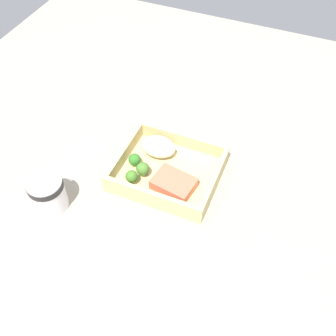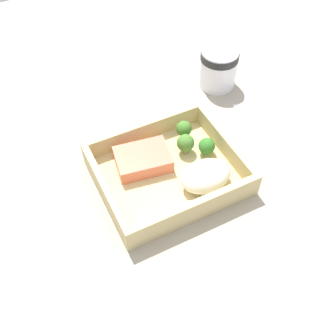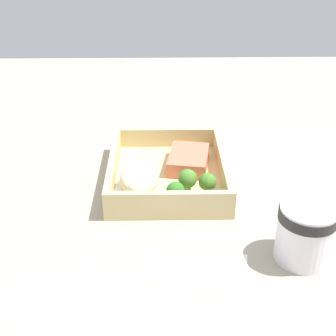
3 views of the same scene
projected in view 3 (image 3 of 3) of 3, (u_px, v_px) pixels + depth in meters
The scene contains 11 objects.
ground_plane at pixel (168, 185), 88.97cm from camera, with size 160.00×160.00×2.00cm, color #A09680.
takeout_tray at pixel (168, 178), 88.18cm from camera, with size 25.57×21.69×1.20cm, color #CEB87D.
tray_rim at pixel (168, 166), 86.91cm from camera, with size 25.57×21.69×3.91cm.
salmon_fillet at pixel (188, 160), 90.03cm from camera, with size 9.99×7.23×2.87cm, color #D86B4E.
mashed_potatoes at pixel (139, 178), 82.46cm from camera, with size 9.31×6.82×4.49cm, color beige.
broccoli_floret_1 at pixel (207, 183), 80.81cm from camera, with size 3.09×3.09×4.13cm.
broccoli_floret_2 at pixel (188, 179), 82.08cm from camera, with size 3.37×3.37×4.11cm.
broccoli_floret_3 at pixel (175, 191), 79.29cm from camera, with size 3.18×3.18×3.64cm.
fork at pixel (126, 172), 88.25cm from camera, with size 15.89×3.18×0.44cm.
paper_cup at pixel (306, 230), 66.89cm from camera, with size 8.38×8.38×8.92cm.
receipt_slip at pixel (194, 269), 67.02cm from camera, with size 8.57×15.08×0.24cm, color white.
Camera 3 is at (75.67, -1.33, 45.90)cm, focal length 50.00 mm.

